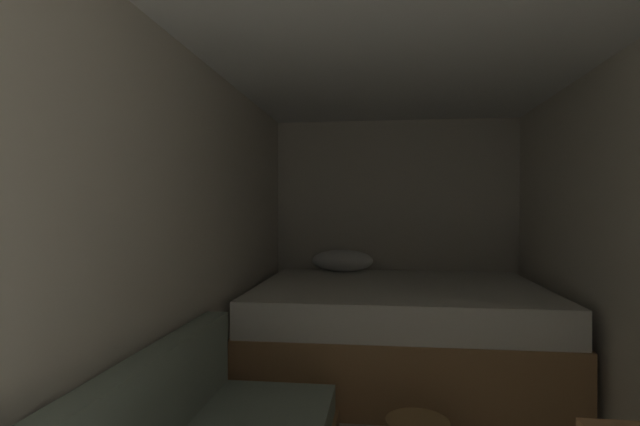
% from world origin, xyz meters
% --- Properties ---
extents(wall_back, '(2.32, 0.05, 2.07)m').
position_xyz_m(wall_back, '(0.00, 4.54, 1.04)').
color(wall_back, beige).
rests_on(wall_back, ground).
extents(wall_left, '(0.05, 4.94, 2.07)m').
position_xyz_m(wall_left, '(-1.14, 2.04, 1.04)').
color(wall_left, beige).
rests_on(wall_left, ground).
extents(ceiling_slab, '(2.32, 4.94, 0.05)m').
position_xyz_m(ceiling_slab, '(0.00, 2.04, 2.10)').
color(ceiling_slab, white).
rests_on(ceiling_slab, wall_left).
extents(bed, '(2.10, 1.74, 0.89)m').
position_xyz_m(bed, '(-0.01, 3.60, 0.35)').
color(bed, '#9E7247').
rests_on(bed, ground).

